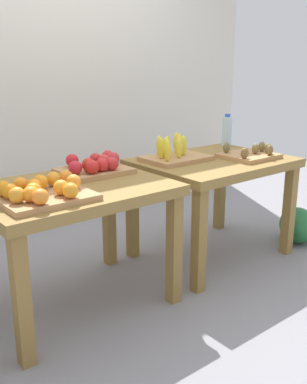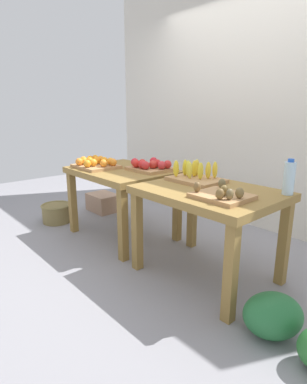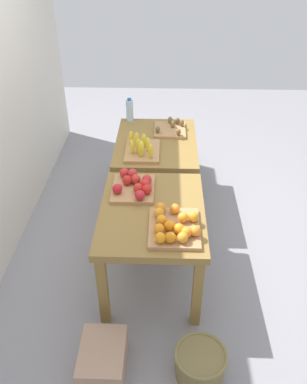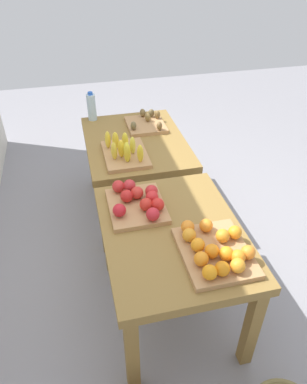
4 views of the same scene
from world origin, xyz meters
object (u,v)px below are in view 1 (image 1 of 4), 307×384
at_px(display_table_left, 72,204).
at_px(banana_crate, 174,154).
at_px(apple_bin, 95,166).
at_px(water_bottle, 227,131).
at_px(orange_bin, 42,192).
at_px(display_table_right, 213,173).
at_px(kiwi_bin, 250,154).
at_px(watermelon_pile, 307,223).

height_order(display_table_left, banana_crate, banana_crate).
distance_m(apple_bin, water_bottle, 1.34).
relative_size(display_table_left, orange_bin, 2.36).
distance_m(display_table_right, water_bottle, 0.60).
distance_m(kiwi_bin, watermelon_pile, 0.88).
height_order(kiwi_bin, water_bottle, water_bottle).
height_order(orange_bin, watermelon_pile, orange_bin).
distance_m(display_table_right, orange_bin, 1.38).
relative_size(banana_crate, water_bottle, 1.73).
bearing_deg(display_table_right, water_bottle, 32.66).
height_order(banana_crate, watermelon_pile, banana_crate).
bearing_deg(banana_crate, orange_bin, -165.30).
xyz_separation_m(kiwi_bin, water_bottle, (0.24, 0.44, 0.09)).
height_order(orange_bin, apple_bin, apple_bin).
height_order(display_table_right, kiwi_bin, kiwi_bin).
relative_size(display_table_right, banana_crate, 2.36).
bearing_deg(water_bottle, orange_bin, -165.87).
distance_m(display_table_left, apple_bin, 0.33).
bearing_deg(water_bottle, watermelon_pile, -57.22).
relative_size(display_table_left, display_table_right, 1.00).
bearing_deg(display_table_right, kiwi_bin, -33.14).
distance_m(banana_crate, kiwi_bin, 0.55).
xyz_separation_m(kiwi_bin, watermelon_pile, (0.61, -0.13, -0.62)).
distance_m(orange_bin, kiwi_bin, 1.59).
height_order(display_table_left, display_table_right, same).
xyz_separation_m(display_table_right, water_bottle, (0.46, 0.30, 0.22)).
bearing_deg(orange_bin, banana_crate, 14.70).
bearing_deg(orange_bin, water_bottle, 14.13).
bearing_deg(kiwi_bin, apple_bin, 164.77).
relative_size(display_table_right, orange_bin, 2.36).
relative_size(orange_bin, kiwi_bin, 1.21).
xyz_separation_m(orange_bin, banana_crate, (1.11, 0.29, 0.00)).
height_order(apple_bin, water_bottle, water_bottle).
xyz_separation_m(apple_bin, water_bottle, (1.33, 0.15, 0.07)).
relative_size(apple_bin, water_bottle, 1.68).
height_order(orange_bin, water_bottle, water_bottle).
height_order(display_table_right, water_bottle, water_bottle).
distance_m(display_table_left, kiwi_bin, 1.36).
height_order(orange_bin, kiwi_bin, orange_bin).
relative_size(orange_bin, water_bottle, 1.73).
xyz_separation_m(display_table_right, watermelon_pile, (0.83, -0.28, -0.49)).
distance_m(display_table_left, display_table_right, 1.12).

